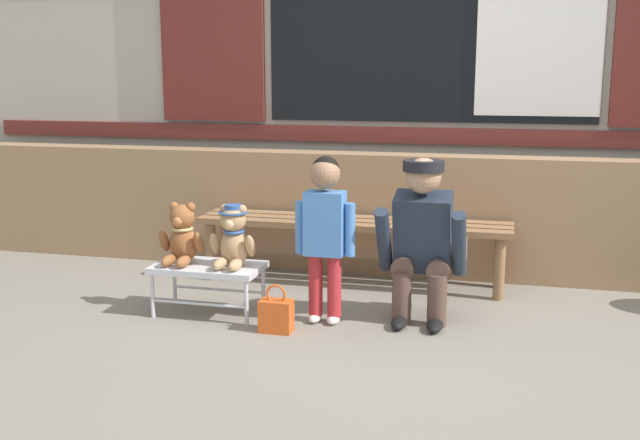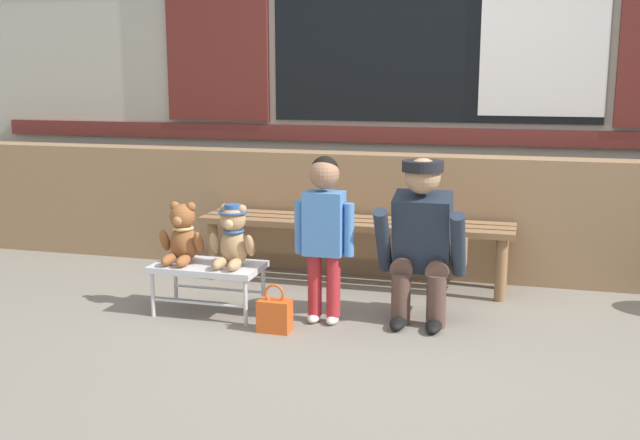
{
  "view_description": "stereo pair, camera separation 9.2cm",
  "coord_description": "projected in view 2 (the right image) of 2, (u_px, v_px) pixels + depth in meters",
  "views": [
    {
      "loc": [
        0.62,
        -3.81,
        1.42
      ],
      "look_at": [
        -0.47,
        0.46,
        0.55
      ],
      "focal_mm": 42.44,
      "sensor_mm": 36.0,
      "label": 1
    },
    {
      "loc": [
        0.71,
        -3.78,
        1.42
      ],
      "look_at": [
        -0.47,
        0.46,
        0.55
      ],
      "focal_mm": 42.44,
      "sensor_mm": 36.0,
      "label": 2
    }
  ],
  "objects": [
    {
      "name": "shop_facade",
      "position": [
        435.0,
        42.0,
        5.56
      ],
      "size": [
        7.83,
        0.26,
        3.23
      ],
      "color": "#B7B2A3",
      "rests_on": "ground"
    },
    {
      "name": "small_display_bench",
      "position": [
        208.0,
        269.0,
        4.47
      ],
      "size": [
        0.64,
        0.36,
        0.3
      ],
      "color": "silver",
      "rests_on": "ground"
    },
    {
      "name": "ground_plane",
      "position": [
        381.0,
        341.0,
        4.04
      ],
      "size": [
        60.0,
        60.0,
        0.0
      ],
      "primitive_type": "plane",
      "color": "gray"
    },
    {
      "name": "brick_low_wall",
      "position": [
        421.0,
        215.0,
        5.3
      ],
      "size": [
        7.67,
        0.25,
        0.85
      ],
      "primitive_type": "cube",
      "color": "#997551",
      "rests_on": "ground"
    },
    {
      "name": "adult_crouching",
      "position": [
        424.0,
        240.0,
        4.28
      ],
      "size": [
        0.5,
        0.49,
        0.95
      ],
      "color": "brown",
      "rests_on": "ground"
    },
    {
      "name": "child_standing",
      "position": [
        324.0,
        221.0,
        4.24
      ],
      "size": [
        0.35,
        0.18,
        0.96
      ],
      "color": "#B7282D",
      "rests_on": "ground"
    },
    {
      "name": "handbag_on_ground",
      "position": [
        274.0,
        315.0,
        4.17
      ],
      "size": [
        0.18,
        0.11,
        0.27
      ],
      "color": "#DB561E",
      "rests_on": "ground"
    },
    {
      "name": "wooden_bench_long",
      "position": [
        355.0,
        230.0,
        5.07
      ],
      "size": [
        2.1,
        0.4,
        0.44
      ],
      "color": "#8E6642",
      "rests_on": "ground"
    },
    {
      "name": "teddy_bear_plain",
      "position": [
        182.0,
        235.0,
        4.47
      ],
      "size": [
        0.28,
        0.26,
        0.36
      ],
      "color": "#93562D",
      "rests_on": "small_display_bench"
    },
    {
      "name": "teddy_bear_with_hat",
      "position": [
        233.0,
        237.0,
        4.39
      ],
      "size": [
        0.28,
        0.27,
        0.36
      ],
      "color": "tan",
      "rests_on": "small_display_bench"
    }
  ]
}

